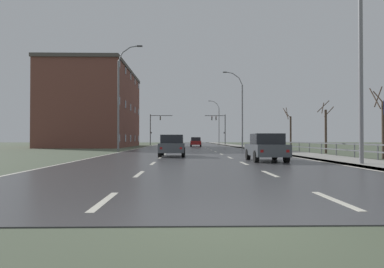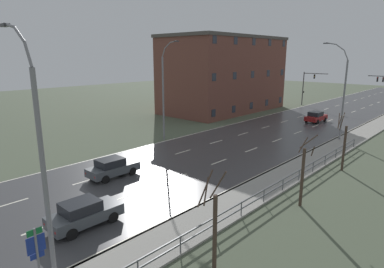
% 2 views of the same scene
% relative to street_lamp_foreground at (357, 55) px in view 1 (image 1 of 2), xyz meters
% --- Properties ---
extents(ground_plane, '(160.00, 160.00, 0.12)m').
position_rel_street_lamp_foreground_xyz_m(ground_plane, '(-7.44, 36.83, -5.32)').
color(ground_plane, '#4C5642').
extents(road_asphalt_strip, '(14.00, 120.00, 0.03)m').
position_rel_street_lamp_foreground_xyz_m(road_asphalt_strip, '(-7.44, 48.82, -5.25)').
color(road_asphalt_strip, '#3D3D3F').
rests_on(road_asphalt_strip, ground).
extents(sidewalk_right, '(3.00, 120.00, 0.12)m').
position_rel_street_lamp_foreground_xyz_m(sidewalk_right, '(0.99, 48.83, -5.20)').
color(sidewalk_right, gray).
rests_on(sidewalk_right, ground).
extents(guardrail, '(0.07, 36.48, 1.00)m').
position_rel_street_lamp_foreground_xyz_m(guardrail, '(2.41, 13.00, -4.55)').
color(guardrail, '#515459').
rests_on(guardrail, ground).
extents(street_lamp_foreground, '(2.56, 0.24, 10.76)m').
position_rel_street_lamp_foreground_xyz_m(street_lamp_foreground, '(0.00, 0.00, 0.00)').
color(street_lamp_foreground, slate).
rests_on(street_lamp_foreground, ground).
extents(street_lamp_midground, '(2.90, 0.24, 10.98)m').
position_rel_street_lamp_foreground_xyz_m(street_lamp_midground, '(-0.04, 33.50, 0.07)').
color(street_lamp_midground, slate).
rests_on(street_lamp_midground, ground).
extents(street_lamp_distant, '(2.66, 0.24, 10.51)m').
position_rel_street_lamp_foreground_xyz_m(street_lamp_distant, '(-0.02, 67.00, -0.13)').
color(street_lamp_distant, slate).
rests_on(street_lamp_distant, ground).
extents(street_lamp_left_bank, '(2.59, 0.24, 11.08)m').
position_rel_street_lamp_foreground_xyz_m(street_lamp_left_bank, '(-14.88, 20.10, 0.16)').
color(street_lamp_left_bank, slate).
rests_on(street_lamp_left_bank, ground).
extents(traffic_signal_right, '(4.40, 0.36, 6.46)m').
position_rel_street_lamp_foreground_xyz_m(traffic_signal_right, '(-0.54, 57.03, -0.89)').
color(traffic_signal_right, '#38383A').
rests_on(traffic_signal_right, ground).
extents(traffic_signal_left, '(4.74, 0.36, 6.48)m').
position_rel_street_lamp_foreground_xyz_m(traffic_signal_left, '(-14.54, 57.31, -1.05)').
color(traffic_signal_left, '#38383A').
rests_on(traffic_signal_left, ground).
extents(car_far_left, '(1.87, 4.12, 1.57)m').
position_rel_street_lamp_foreground_xyz_m(car_far_left, '(-9.04, 9.04, -4.45)').
color(car_far_left, '#474C51').
rests_on(car_far_left, ground).
extents(car_near_left, '(1.94, 4.15, 1.57)m').
position_rel_street_lamp_foreground_xyz_m(car_near_left, '(-6.23, 42.16, -4.45)').
color(car_near_left, maroon).
rests_on(car_near_left, ground).
extents(car_distant, '(1.87, 4.12, 1.57)m').
position_rel_street_lamp_foreground_xyz_m(car_distant, '(-3.53, 3.44, -4.45)').
color(car_distant, '#474C51').
rests_on(car_distant, ground).
extents(brick_building, '(11.86, 22.83, 12.80)m').
position_rel_street_lamp_foreground_xyz_m(brick_building, '(-22.92, 41.74, 1.15)').
color(brick_building, brown).
rests_on(brick_building, ground).
extents(bare_tree_near, '(0.85, 1.14, 4.66)m').
position_rel_street_lamp_foreground_xyz_m(bare_tree_near, '(4.32, 5.42, -3.17)').
color(bare_tree_near, '#423328').
rests_on(bare_tree_near, ground).
extents(bare_tree_mid, '(1.26, 0.91, 4.75)m').
position_rel_street_lamp_foreground_xyz_m(bare_tree_mid, '(4.36, 14.32, -3.10)').
color(bare_tree_mid, '#423328').
rests_on(bare_tree_mid, ground).
extents(bare_tree_far, '(0.90, 1.34, 4.90)m').
position_rel_street_lamp_foreground_xyz_m(bare_tree_far, '(3.89, 23.14, -3.04)').
color(bare_tree_far, '#423328').
rests_on(bare_tree_far, ground).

